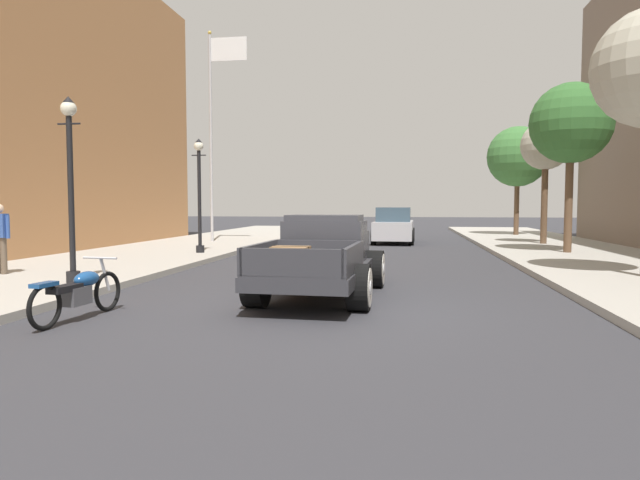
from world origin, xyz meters
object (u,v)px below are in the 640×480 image
(car_background_silver, at_px, (394,226))
(street_tree_second, at_px, (571,124))
(hotrod_truck_gunmetal, at_px, (324,257))
(motorcycle_parked, at_px, (78,292))
(street_tree_farthest, at_px, (518,157))
(street_tree_third, at_px, (546,147))
(street_lamp_near, at_px, (70,175))
(street_lamp_far, at_px, (199,187))
(pedestrian_sidewalk_left, at_px, (0,234))
(flagpole, at_px, (216,113))

(car_background_silver, relative_size, street_tree_second, 0.76)
(car_background_silver, bearing_deg, hotrod_truck_gunmetal, -94.06)
(motorcycle_parked, distance_m, street_tree_farthest, 26.03)
(car_background_silver, relative_size, street_tree_third, 0.85)
(street_lamp_near, xyz_separation_m, street_lamp_far, (-0.05, 7.37, 0.00))
(street_lamp_far, distance_m, street_tree_farthest, 18.49)
(pedestrian_sidewalk_left, xyz_separation_m, street_lamp_near, (2.55, -1.08, 1.30))
(street_tree_third, relative_size, street_tree_farthest, 0.88)
(flagpole, xyz_separation_m, street_tree_farthest, (14.17, 7.60, -1.44))
(street_lamp_near, xyz_separation_m, street_tree_farthest, (12.78, 20.54, 1.94))
(flagpole, distance_m, street_tree_farthest, 16.14)
(street_tree_third, bearing_deg, pedestrian_sidewalk_left, -140.13)
(motorcycle_parked, bearing_deg, street_tree_farthest, 64.95)
(street_tree_farthest, bearing_deg, car_background_silver, -140.33)
(flagpole, height_order, street_tree_second, flagpole)
(car_background_silver, distance_m, street_tree_third, 7.27)
(hotrod_truck_gunmetal, distance_m, car_background_silver, 15.00)
(motorcycle_parked, bearing_deg, street_lamp_near, 124.09)
(street_tree_third, bearing_deg, street_lamp_near, -132.54)
(street_lamp_near, xyz_separation_m, street_tree_third, (12.58, 13.71, 1.79))
(pedestrian_sidewalk_left, height_order, street_tree_farthest, street_tree_farthest)
(pedestrian_sidewalk_left, bearing_deg, street_tree_farthest, 51.79)
(motorcycle_parked, xyz_separation_m, pedestrian_sidewalk_left, (-4.43, 3.85, 0.64))
(street_lamp_far, distance_m, street_tree_third, 14.25)
(hotrod_truck_gunmetal, xyz_separation_m, flagpole, (-6.66, 12.70, 5.02))
(street_tree_second, bearing_deg, street_tree_third, 86.87)
(flagpole, bearing_deg, pedestrian_sidewalk_left, -95.54)
(flagpole, bearing_deg, street_lamp_far, -76.42)
(motorcycle_parked, xyz_separation_m, street_tree_third, (10.70, 16.49, 3.73))
(car_background_silver, xyz_separation_m, pedestrian_sidewalk_left, (-8.88, -14.12, 0.32))
(hotrod_truck_gunmetal, bearing_deg, street_tree_third, 61.51)
(hotrod_truck_gunmetal, distance_m, street_lamp_far, 9.04)
(street_lamp_near, height_order, street_tree_second, street_tree_second)
(car_background_silver, relative_size, street_lamp_near, 1.13)
(street_lamp_near, bearing_deg, street_lamp_far, 90.38)
(street_tree_farthest, bearing_deg, street_tree_second, -92.21)
(street_lamp_far, height_order, flagpole, flagpole)
(street_lamp_far, bearing_deg, hotrod_truck_gunmetal, -53.29)
(street_tree_third, height_order, street_tree_farthest, street_tree_farthest)
(car_background_silver, height_order, street_lamp_far, street_lamp_far)
(street_lamp_far, height_order, street_tree_second, street_tree_second)
(flagpole, height_order, street_tree_farthest, flagpole)
(street_tree_second, bearing_deg, street_tree_farthest, 87.79)
(street_tree_second, xyz_separation_m, street_tree_third, (0.24, 4.35, -0.32))
(street_tree_third, bearing_deg, motorcycle_parked, -122.99)
(pedestrian_sidewalk_left, relative_size, flagpole, 0.18)
(street_lamp_near, height_order, street_lamp_far, same)
(hotrod_truck_gunmetal, height_order, street_tree_farthest, street_tree_farthest)
(street_lamp_far, xyz_separation_m, street_tree_third, (12.63, 6.34, 1.79))
(pedestrian_sidewalk_left, xyz_separation_m, flagpole, (1.15, 11.87, 4.68))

